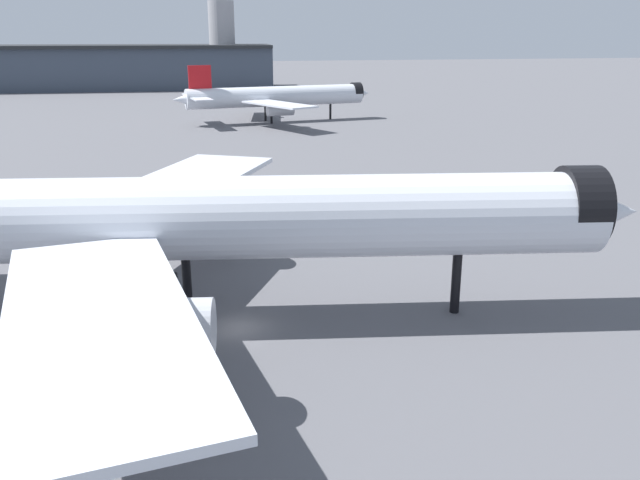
{
  "coord_description": "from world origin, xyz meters",
  "views": [
    {
      "loc": [
        -2.94,
        -44.21,
        20.7
      ],
      "look_at": [
        6.26,
        1.1,
        6.02
      ],
      "focal_mm": 37.01,
      "sensor_mm": 36.0,
      "label": 1
    }
  ],
  "objects": [
    {
      "name": "ground",
      "position": [
        0.0,
        0.0,
        0.0
      ],
      "size": [
        900.0,
        900.0,
        0.0
      ],
      "primitive_type": "plane",
      "color": "#56565B"
    },
    {
      "name": "airliner_near_gate",
      "position": [
        -1.66,
        2.22,
        7.7
      ],
      "size": [
        63.56,
        57.52,
        17.47
      ],
      "rotation": [
        0.0,
        0.0,
        -0.14
      ],
      "color": "silver",
      "rests_on": "ground"
    },
    {
      "name": "terminal_building",
      "position": [
        -54.58,
        219.82,
        8.3
      ],
      "size": [
        176.09,
        37.01,
        31.53
      ],
      "rotation": [
        0.0,
        0.0,
        -0.04
      ],
      "color": "#3D4756",
      "rests_on": "ground"
    },
    {
      "name": "baggage_tug_wing",
      "position": [
        -9.46,
        39.1,
        0.97
      ],
      "size": [
        3.52,
        2.63,
        1.85
      ],
      "rotation": [
        0.0,
        0.0,
        0.29
      ],
      "color": "black",
      "rests_on": "ground"
    },
    {
      "name": "airliner_far_taxiway",
      "position": [
        18.28,
        113.38,
        5.91
      ],
      "size": [
        48.51,
        43.78,
        13.43
      ],
      "rotation": [
        0.0,
        0.0,
        0.17
      ],
      "color": "silver",
      "rests_on": "ground"
    }
  ]
}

